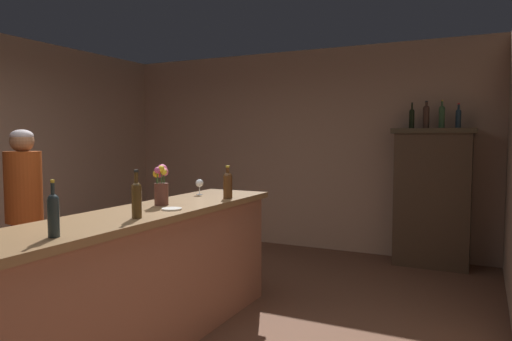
{
  "coord_description": "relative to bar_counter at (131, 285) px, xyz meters",
  "views": [
    {
      "loc": [
        2.41,
        -2.65,
        1.55
      ],
      "look_at": [
        1.0,
        0.24,
        1.32
      ],
      "focal_mm": 32.59,
      "sensor_mm": 36.0,
      "label": 1
    }
  ],
  "objects": [
    {
      "name": "wine_bottle_merlot",
      "position": [
        0.17,
        -0.12,
        0.64
      ],
      "size": [
        0.07,
        0.07,
        0.32
      ],
      "color": "#453215",
      "rests_on": "bar_counter"
    },
    {
      "name": "display_cabinet",
      "position": [
        1.66,
        3.42,
        0.35
      ],
      "size": [
        0.93,
        0.46,
        1.66
      ],
      "color": "#433122",
      "rests_on": "ground"
    },
    {
      "name": "display_bottle_midright",
      "position": [
        1.92,
        3.42,
        1.27
      ],
      "size": [
        0.06,
        0.06,
        0.29
      ],
      "color": "#1A2C38",
      "rests_on": "display_cabinet"
    },
    {
      "name": "patron_in_grey",
      "position": [
        -1.34,
        0.19,
        0.39
      ],
      "size": [
        0.3,
        0.3,
        1.62
      ],
      "rotation": [
        0.0,
        0.0,
        -0.51
      ],
      "color": "maroon",
      "rests_on": "ground"
    },
    {
      "name": "display_bottle_midleft",
      "position": [
        1.57,
        3.42,
        1.3
      ],
      "size": [
        0.07,
        0.07,
        0.33
      ],
      "color": "#40281F",
      "rests_on": "display_cabinet"
    },
    {
      "name": "flower_arrangement",
      "position": [
        -0.06,
        0.43,
        0.68
      ],
      "size": [
        0.12,
        0.14,
        0.32
      ],
      "color": "#542D25",
      "rests_on": "bar_counter"
    },
    {
      "name": "floor",
      "position": [
        -0.22,
        0.17,
        -0.51
      ],
      "size": [
        9.14,
        9.14,
        0.0
      ],
      "primitive_type": "plane",
      "color": "brown",
      "rests_on": "ground"
    },
    {
      "name": "wall_back",
      "position": [
        -0.22,
        3.74,
        0.87
      ],
      "size": [
        5.45,
        0.12,
        2.76
      ],
      "primitive_type": "cube",
      "color": "tan",
      "rests_on": "ground"
    },
    {
      "name": "wine_bottle_syrah",
      "position": [
        0.21,
        1.0,
        0.63
      ],
      "size": [
        0.08,
        0.08,
        0.29
      ],
      "color": "#4E2E15",
      "rests_on": "bar_counter"
    },
    {
      "name": "wine_glass_mid",
      "position": [
        -0.16,
        1.12,
        0.61
      ],
      "size": [
        0.07,
        0.07,
        0.14
      ],
      "color": "white",
      "rests_on": "bar_counter"
    },
    {
      "name": "wine_bottle_malbec",
      "position": [
        0.16,
        -0.77,
        0.63
      ],
      "size": [
        0.06,
        0.06,
        0.31
      ],
      "color": "#212E31",
      "rests_on": "bar_counter"
    },
    {
      "name": "bar_counter",
      "position": [
        0.0,
        0.0,
        0.0
      ],
      "size": [
        0.65,
        3.19,
        1.02
      ],
      "color": "#97604A",
      "rests_on": "ground"
    },
    {
      "name": "cheese_plate",
      "position": [
        0.16,
        0.27,
        0.51
      ],
      "size": [
        0.15,
        0.15,
        0.01
      ],
      "primitive_type": "cylinder",
      "color": "white",
      "rests_on": "bar_counter"
    },
    {
      "name": "display_bottle_center",
      "position": [
        1.74,
        3.42,
        1.29
      ],
      "size": [
        0.07,
        0.07,
        0.33
      ],
      "color": "#2C4D2D",
      "rests_on": "display_cabinet"
    },
    {
      "name": "display_bottle_left",
      "position": [
        1.4,
        3.42,
        1.28
      ],
      "size": [
        0.06,
        0.06,
        0.31
      ],
      "color": "black",
      "rests_on": "display_cabinet"
    }
  ]
}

